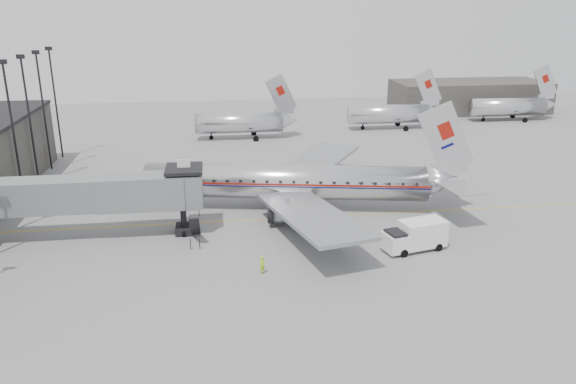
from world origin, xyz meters
The scene contains 13 objects.
ground centered at (0.00, 0.00, 0.00)m, with size 160.00×160.00×0.00m, color slate.
hangar centered at (45.00, 60.00, 3.00)m, with size 30.00×12.00×6.00m, color #353330.
apron_line centered at (3.00, 6.00, 0.01)m, with size 0.15×60.00×0.01m, color gold.
jet_bridge centered at (-16.66, 3.67, 4.18)m, with size 21.00×6.20×7.10m.
floodlight_masts centered at (-27.50, 13.00, 8.36)m, with size 0.90×42.25×15.25m.
distant_aircraft_near centered at (-1.79, 42.00, 2.73)m, with size 16.39×3.20×10.26m.
distant_aircraft_mid centered at (24.21, 46.00, 2.73)m, with size 16.39×3.20×10.26m.
distant_aircraft_far centered at (48.21, 50.00, 2.73)m, with size 16.39×3.20×10.26m.
airliner centered at (1.86, 8.86, 2.94)m, with size 36.60×33.60×11.69m.
service_van centered at (11.06, -3.13, 1.39)m, with size 5.96×3.38×2.64m.
baggage_cart_navy centered at (13.44, -0.36, 0.78)m, with size 2.02×1.62×1.47m.
baggage_cart_white centered at (12.76, -0.69, 0.82)m, with size 2.03×1.59×1.54m.
ramp_worker centered at (-2.72, -6.00, 0.77)m, with size 0.56×0.37×1.54m, color #AFE11A.
Camera 1 is at (-6.20, -46.72, 20.77)m, focal length 35.00 mm.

